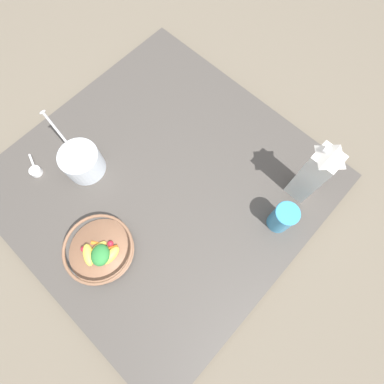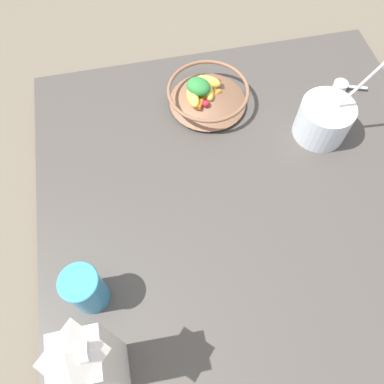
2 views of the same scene
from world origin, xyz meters
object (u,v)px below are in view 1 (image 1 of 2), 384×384
fruit_bowl (99,250)px  drinking_cup (283,218)px  milk_carton (314,173)px  yogurt_tub (82,161)px

fruit_bowl → drinking_cup: bearing=142.7°
milk_carton → drinking_cup: 0.17m
fruit_bowl → yogurt_tub: yogurt_tub is taller
drinking_cup → fruit_bowl: bearing=-37.3°
fruit_bowl → milk_carton: size_ratio=0.74×
milk_carton → yogurt_tub: milk_carton is taller
fruit_bowl → yogurt_tub: (-0.16, -0.27, 0.02)m
milk_carton → fruit_bowl: bearing=-28.7°
fruit_bowl → drinking_cup: (-0.47, 0.36, 0.03)m
yogurt_tub → drinking_cup: 0.70m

